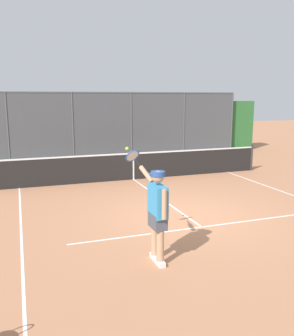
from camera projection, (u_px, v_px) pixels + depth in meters
name	position (u px, v px, depth m)	size (l,w,h in m)	color
ground_plane	(185.00, 215.00, 9.02)	(60.00, 60.00, 0.00)	#B27551
court_line_markings	(208.00, 231.00, 7.95)	(7.75, 9.38, 0.01)	white
fence_backdrop	(100.00, 130.00, 17.66)	(16.95, 1.37, 3.12)	#474C51
tennis_net	(133.00, 166.00, 12.87)	(9.96, 0.09, 1.07)	#2D2D2D
tennis_player	(157.00, 210.00, 6.30)	(0.48, 1.38, 1.95)	silver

